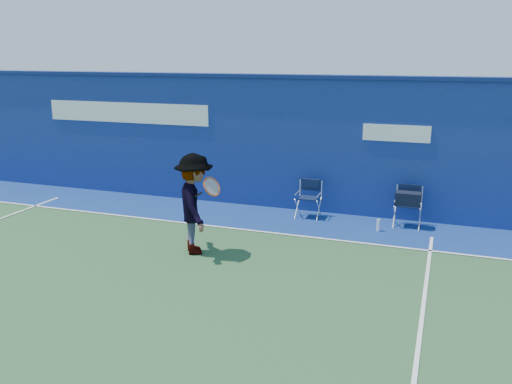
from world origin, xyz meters
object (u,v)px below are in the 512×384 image
(directors_chair_left, at_px, (308,205))
(directors_chair_right, at_px, (408,210))
(tennis_player, at_px, (195,204))
(water_bottle, at_px, (378,225))

(directors_chair_left, xyz_separation_m, directors_chair_right, (2.12, 0.04, 0.09))
(directors_chair_left, height_order, tennis_player, tennis_player)
(water_bottle, bearing_deg, directors_chair_right, 44.23)
(directors_chair_left, xyz_separation_m, water_bottle, (1.60, -0.47, -0.15))
(directors_chair_right, height_order, tennis_player, tennis_player)
(directors_chair_left, height_order, water_bottle, directors_chair_left)
(directors_chair_left, relative_size, directors_chair_right, 0.96)
(water_bottle, height_order, tennis_player, tennis_player)
(tennis_player, bearing_deg, directors_chair_right, 38.95)
(directors_chair_right, xyz_separation_m, water_bottle, (-0.52, -0.51, -0.23))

